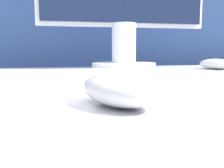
{
  "coord_description": "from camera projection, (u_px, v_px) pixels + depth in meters",
  "views": [
    {
      "loc": [
        -0.06,
        -0.43,
        0.84
      ],
      "look_at": [
        0.01,
        -0.13,
        0.8
      ],
      "focal_mm": 42.0,
      "sensor_mm": 36.0,
      "label": 1
    }
  ],
  "objects": [
    {
      "name": "computer_mouse_far",
      "position": [
        216.0,
        64.0,
        0.79
      ],
      "size": [
        0.1,
        0.12,
        0.03
      ],
      "rotation": [
        0.0,
        0.0,
        0.48
      ],
      "color": "silver",
      "rests_on": "desk"
    },
    {
      "name": "keyboard",
      "position": [
        46.0,
        80.0,
        0.43
      ],
      "size": [
        0.45,
        0.21,
        0.02
      ],
      "rotation": [
        0.0,
        0.0,
        -0.14
      ],
      "color": "white",
      "rests_on": "desk"
    },
    {
      "name": "partition_panel",
      "position": [
        69.0,
        83.0,
        1.04
      ],
      "size": [
        5.0,
        0.03,
        1.41
      ],
      "color": "navy",
      "rests_on": "ground_plane"
    },
    {
      "name": "computer_mouse_near",
      "position": [
        119.0,
        90.0,
        0.28
      ],
      "size": [
        0.1,
        0.13,
        0.04
      ],
      "rotation": [
        0.0,
        0.0,
        0.38
      ],
      "color": "silver",
      "rests_on": "desk"
    }
  ]
}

